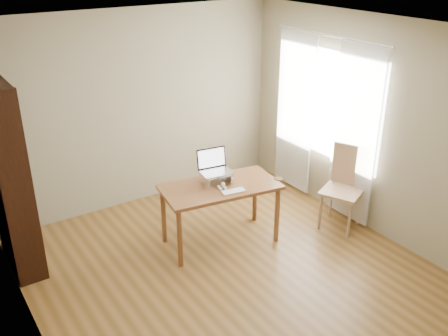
# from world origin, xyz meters

# --- Properties ---
(room) EXTENTS (4.04, 4.54, 2.64)m
(room) POSITION_xyz_m (0.03, 0.01, 1.30)
(room) COLOR brown
(room) RESTS_ON ground
(bookshelf) EXTENTS (0.30, 0.90, 2.10)m
(bookshelf) POSITION_xyz_m (-1.83, 1.55, 1.05)
(bookshelf) COLOR black
(bookshelf) RESTS_ON ground
(curtains) EXTENTS (0.03, 1.90, 2.25)m
(curtains) POSITION_xyz_m (1.92, 0.80, 1.17)
(curtains) COLOR white
(curtains) RESTS_ON ground
(desk) EXTENTS (1.43, 0.87, 0.75)m
(desk) POSITION_xyz_m (0.25, 0.69, 0.65)
(desk) COLOR brown
(desk) RESTS_ON ground
(laptop_stand) EXTENTS (0.32, 0.25, 0.13)m
(laptop_stand) POSITION_xyz_m (0.25, 0.77, 0.83)
(laptop_stand) COLOR silver
(laptop_stand) RESTS_ON desk
(laptop) EXTENTS (0.39, 0.35, 0.25)m
(laptop) POSITION_xyz_m (0.25, 0.84, 0.95)
(laptop) COLOR silver
(laptop) RESTS_ON laptop_stand
(keyboard) EXTENTS (0.30, 0.17, 0.02)m
(keyboard) POSITION_xyz_m (0.28, 0.47, 0.76)
(keyboard) COLOR silver
(keyboard) RESTS_ON desk
(coaster) EXTENTS (0.11, 0.11, 0.01)m
(coaster) POSITION_xyz_m (0.92, 0.47, 0.75)
(coaster) COLOR brown
(coaster) RESTS_ON desk
(cat) EXTENTS (0.25, 0.49, 0.16)m
(cat) POSITION_xyz_m (0.26, 0.81, 0.82)
(cat) COLOR #453E36
(cat) RESTS_ON desk
(chair) EXTENTS (0.62, 0.61, 1.05)m
(chair) POSITION_xyz_m (1.77, 0.15, 0.57)
(chair) COLOR tan
(chair) RESTS_ON ground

